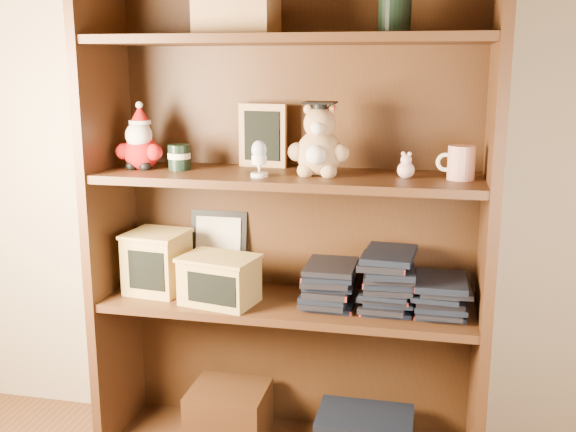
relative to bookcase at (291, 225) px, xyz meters
name	(u,v)px	position (x,y,z in m)	size (l,w,h in m)	color
bookcase	(291,225)	(0.00, 0.00, 0.00)	(1.20, 0.35, 1.60)	#442713
shelf_lower	(288,304)	(0.00, -0.05, -0.24)	(1.14, 0.33, 0.02)	#442713
shelf_upper	(288,178)	(0.00, -0.05, 0.16)	(1.14, 0.33, 0.02)	#442713
santa_plush	(140,144)	(-0.46, -0.06, 0.25)	(0.15, 0.11, 0.21)	#A50F0F
teachers_tin	(179,157)	(-0.34, -0.05, 0.21)	(0.07, 0.07, 0.08)	black
chalkboard_plaque	(263,137)	(-0.10, 0.06, 0.27)	(0.16, 0.09, 0.20)	#9E7547
egg_cup	(259,157)	(-0.07, -0.13, 0.23)	(0.05, 0.05, 0.11)	white
grad_teddy_bear	(319,147)	(0.10, -0.06, 0.25)	(0.18, 0.16, 0.22)	tan
pink_figurine	(406,168)	(0.35, -0.05, 0.20)	(0.05, 0.05, 0.08)	beige
teacher_mug	(461,163)	(0.50, -0.05, 0.22)	(0.11, 0.08, 0.10)	silver
certificate_frame	(219,247)	(-0.27, 0.09, -0.11)	(0.19, 0.05, 0.24)	black
treats_box	(157,261)	(-0.43, -0.05, -0.13)	(0.20, 0.20, 0.20)	tan
pencils_box	(219,279)	(-0.20, -0.12, -0.15)	(0.25, 0.20, 0.15)	tan
book_stack_left	(329,284)	(0.13, -0.05, -0.16)	(0.14, 0.20, 0.13)	black
book_stack_mid	(387,280)	(0.31, -0.05, -0.14)	(0.14, 0.20, 0.18)	black
book_stack_right	(441,294)	(0.46, -0.05, -0.17)	(0.14, 0.20, 0.11)	black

